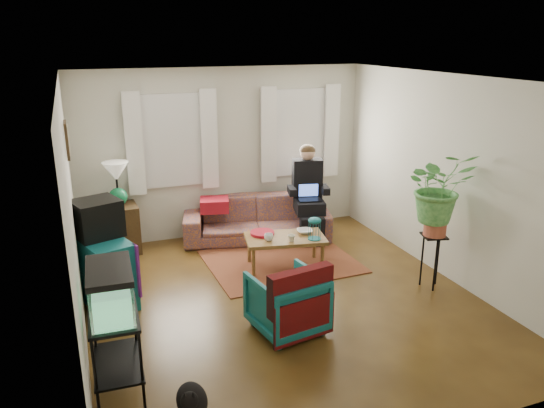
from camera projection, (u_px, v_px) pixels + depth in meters
name	position (u px, v px, depth m)	size (l,w,h in m)	color
floor	(284.00, 301.00, 6.36)	(4.50, 5.00, 0.01)	#4F2B14
ceiling	(285.00, 79.00, 5.57)	(4.50, 5.00, 0.01)	white
wall_back	(224.00, 153.00, 8.19)	(4.50, 0.01, 2.60)	silver
wall_front	(417.00, 294.00, 3.73)	(4.50, 0.01, 2.60)	silver
wall_left	(73.00, 221.00, 5.20)	(0.01, 5.00, 2.60)	silver
wall_right	(449.00, 179.00, 6.72)	(0.01, 5.00, 2.60)	silver
window_left	(172.00, 141.00, 7.83)	(1.08, 0.04, 1.38)	white
window_right	(299.00, 132.00, 8.52)	(1.08, 0.04, 1.38)	white
curtains_left	(173.00, 142.00, 7.76)	(1.36, 0.06, 1.50)	white
curtains_right	(301.00, 133.00, 8.45)	(1.36, 0.06, 1.50)	white
picture_frame	(68.00, 140.00, 5.78)	(0.04, 0.32, 0.40)	#3D2616
area_rug	(281.00, 261.00, 7.45)	(2.00, 1.60, 0.01)	brown
sofa	(256.00, 212.00, 8.18)	(2.22, 0.88, 0.87)	brown
seated_person	(308.00, 196.00, 8.19)	(0.56, 0.68, 1.33)	black
side_table	(121.00, 229.00, 7.69)	(0.49, 0.49, 0.71)	#3A2416
table_lamp	(117.00, 185.00, 7.49)	(0.37, 0.37, 0.65)	white
dresser	(104.00, 270.00, 6.21)	(0.45, 0.90, 0.81)	#11696B
crt_tv	(97.00, 218.00, 6.10)	(0.50, 0.45, 0.43)	black
aquarium_stand	(117.00, 355.00, 4.58)	(0.40, 0.72, 0.81)	black
aquarium	(111.00, 290.00, 4.39)	(0.36, 0.66, 0.43)	#7FD899
black_cat	(192.00, 397.00, 4.40)	(0.26, 0.39, 0.34)	black
armchair	(287.00, 299.00, 5.63)	(0.70, 0.66, 0.72)	#12656D
serape_throw	(301.00, 297.00, 5.36)	(0.72, 0.17, 0.59)	#9E0A0A
coffee_table	(285.00, 252.00, 7.22)	(1.07, 0.58, 0.44)	brown
cup_a	(269.00, 237.00, 7.01)	(0.12, 0.12, 0.09)	white
cup_b	(291.00, 238.00, 6.98)	(0.10, 0.10, 0.09)	beige
bowl	(305.00, 231.00, 7.28)	(0.21, 0.21, 0.05)	white
snack_tray	(262.00, 233.00, 7.24)	(0.33, 0.33, 0.04)	#B21414
birdcage	(315.00, 228.00, 7.03)	(0.17, 0.17, 0.31)	#115B6B
plant_stand	(432.00, 261.00, 6.61)	(0.29, 0.29, 0.70)	black
potted_plant	(438.00, 198.00, 6.36)	(0.79, 0.69, 0.88)	#599947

